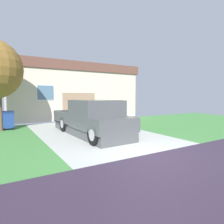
% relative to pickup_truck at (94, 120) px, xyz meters
% --- Properties ---
extents(ground, '(29.20, 18.60, 0.18)m').
position_rel_pickup_truck_xyz_m(ground, '(0.29, -5.41, -0.77)').
color(ground, '#B1B6AE').
extents(pickup_truck, '(2.16, 5.48, 1.68)m').
position_rel_pickup_truck_xyz_m(pickup_truck, '(0.00, 0.00, 0.00)').
color(pickup_truck, '#45484A').
rests_on(pickup_truck, ground).
extents(person_with_hat, '(0.49, 0.42, 1.66)m').
position_rel_pickup_truck_xyz_m(person_with_hat, '(1.44, 0.35, 0.16)').
color(person_with_hat, '#333842').
rests_on(person_with_hat, ground).
extents(handbag, '(0.34, 0.17, 0.39)m').
position_rel_pickup_truck_xyz_m(handbag, '(1.27, 0.08, -0.64)').
color(handbag, beige).
rests_on(handbag, ground).
extents(house_with_garage, '(10.91, 5.52, 4.54)m').
position_rel_pickup_truck_xyz_m(house_with_garage, '(1.97, 8.74, 1.53)').
color(house_with_garage, beige).
rests_on(house_with_garage, ground).
extents(wheeled_trash_bin, '(0.60, 0.72, 1.02)m').
position_rel_pickup_truck_xyz_m(wheeled_trash_bin, '(-3.37, 4.03, -0.20)').
color(wheeled_trash_bin, navy).
rests_on(wheeled_trash_bin, ground).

